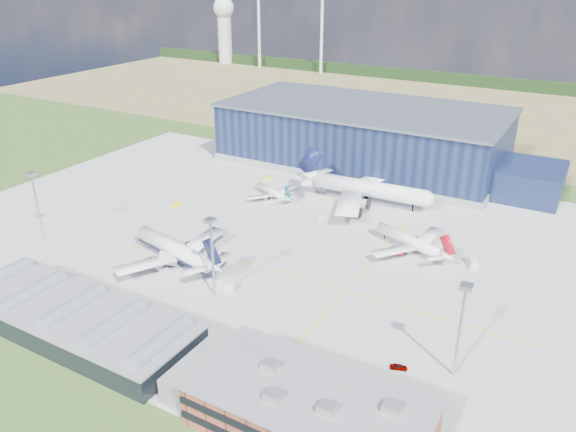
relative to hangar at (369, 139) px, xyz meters
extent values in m
plane|color=#2E4B1C|center=(-2.81, -94.80, -11.62)|extent=(600.00, 600.00, 0.00)
cube|color=#A3A39E|center=(-2.81, -84.80, -11.59)|extent=(220.00, 160.00, 0.06)
cube|color=yellow|center=(-2.81, -104.80, -11.54)|extent=(180.00, 0.40, 0.02)
cube|color=yellow|center=(-2.81, -59.80, -11.54)|extent=(180.00, 0.40, 0.02)
cube|color=yellow|center=(-32.81, -84.80, -11.54)|extent=(0.40, 120.00, 0.02)
cube|color=yellow|center=(37.19, -84.80, -11.54)|extent=(0.40, 120.00, 0.02)
cube|color=olive|center=(-2.81, 125.20, -11.62)|extent=(600.00, 220.00, 0.01)
cube|color=black|center=(-2.81, 205.20, -7.62)|extent=(600.00, 8.00, 8.00)
cylinder|color=silver|center=(-182.81, 195.20, 23.38)|extent=(2.40, 2.40, 70.00)
cylinder|color=silver|center=(-122.81, 195.20, 23.38)|extent=(2.40, 2.40, 70.00)
cylinder|color=silver|center=(-222.81, 200.20, 8.38)|extent=(12.00, 12.00, 40.00)
sphere|color=white|center=(-222.81, 200.20, 36.38)|extent=(18.00, 18.00, 18.00)
cube|color=#0F1834|center=(-2.81, 0.20, 0.88)|extent=(120.00, 60.00, 25.00)
cube|color=gray|center=(-2.81, 0.20, -10.02)|extent=(121.00, 61.00, 3.20)
cube|color=#4E5964|center=(-2.81, 0.20, 13.88)|extent=(122.00, 62.00, 1.20)
cube|color=#0F1834|center=(69.19, -4.80, -5.62)|extent=(24.00, 30.00, 12.00)
cube|color=brown|center=(52.19, -154.80, -7.12)|extent=(45.00, 22.00, 9.00)
cube|color=slate|center=(52.19, -154.80, -2.42)|extent=(46.00, 23.00, 0.50)
cube|color=black|center=(52.19, -143.60, -8.62)|extent=(44.00, 0.40, 1.40)
cube|color=black|center=(52.19, -143.60, -5.12)|extent=(44.00, 0.40, 1.40)
cube|color=#A5A5A1|center=(42.19, -152.80, -1.52)|extent=(3.20, 2.60, 1.60)
cube|color=#A5A5A1|center=(57.19, -157.80, -1.52)|extent=(3.20, 2.60, 1.60)
cube|color=#A5A5A1|center=(67.19, -151.80, -1.52)|extent=(3.20, 2.60, 1.60)
cube|color=#A5A5A1|center=(47.19, -159.80, -1.52)|extent=(3.20, 2.60, 1.60)
cube|color=black|center=(-12.81, -154.80, -8.62)|extent=(65.00, 22.00, 6.00)
cube|color=slate|center=(-12.81, -154.80, -5.42)|extent=(66.00, 23.00, 0.50)
cube|color=slate|center=(27.19, -154.80, -8.62)|extent=(10.00, 18.00, 6.00)
cylinder|color=gray|center=(-26.81, -154.80, -5.22)|extent=(4.40, 18.00, 4.40)
cylinder|color=gray|center=(-12.81, -154.80, -5.22)|extent=(4.40, 18.00, 4.40)
cylinder|color=gray|center=(1.19, -154.80, -5.22)|extent=(4.40, 18.00, 4.40)
cylinder|color=gray|center=(15.19, -154.80, -5.22)|extent=(4.40, 18.00, 4.40)
cylinder|color=#ABAEB2|center=(-62.81, -124.80, -0.62)|extent=(0.70, 0.70, 22.00)
cube|color=#ABAEB2|center=(-62.81, -124.80, 10.88)|extent=(2.60, 2.60, 1.00)
cylinder|color=#ABAEB2|center=(7.19, -124.80, -0.62)|extent=(0.70, 0.70, 22.00)
cube|color=#ABAEB2|center=(7.19, -124.80, 10.88)|extent=(2.60, 2.60, 1.00)
cylinder|color=#ABAEB2|center=(72.19, -124.80, -0.62)|extent=(0.70, 0.70, 22.00)
cube|color=#ABAEB2|center=(72.19, -124.80, 10.88)|extent=(2.60, 2.60, 1.00)
cube|color=yellow|center=(-42.21, -82.57, -10.90)|extent=(2.11, 3.44, 1.43)
cube|color=silver|center=(8.12, -120.73, -10.53)|extent=(5.33, 3.28, 2.16)
cube|color=silver|center=(9.32, -64.62, -10.99)|extent=(2.52, 3.25, 1.25)
cube|color=silver|center=(64.32, -72.88, -10.38)|extent=(4.35, 5.95, 2.48)
cube|color=yellow|center=(-27.97, -40.42, -11.00)|extent=(2.11, 3.01, 1.23)
cube|color=silver|center=(-2.47, -41.47, -10.90)|extent=(3.71, 2.87, 1.43)
cube|color=silver|center=(55.53, -140.80, -10.35)|extent=(5.84, 4.45, 2.53)
cube|color=silver|center=(-14.11, -118.99, -9.81)|extent=(3.66, 6.03, 3.61)
imported|color=#99999E|center=(61.13, -129.06, -10.95)|extent=(4.18, 2.77, 1.32)
imported|color=#99999E|center=(34.40, -142.80, -11.03)|extent=(3.59, 1.28, 1.18)
camera|label=1|loc=(89.74, -228.09, 70.74)|focal=35.00mm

